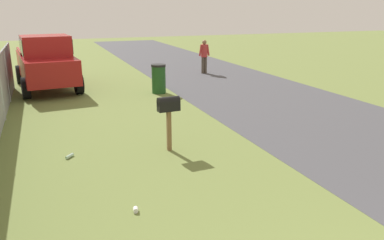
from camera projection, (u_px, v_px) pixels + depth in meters
The scene contains 7 objects.
road_asphalt at pixel (368, 138), 9.53m from camera, with size 60.00×5.59×0.01m, color #47474C.
mailbox at pixel (169, 108), 8.50m from camera, with size 0.23×0.50×1.24m.
pickup_truck at pixel (46, 61), 14.94m from camera, with size 4.95×2.45×2.09m.
trash_bin at pixel (159, 79), 14.40m from camera, with size 0.54×0.54×1.07m.
pedestrian at pixel (204, 54), 18.57m from camera, with size 0.30×0.57×1.59m.
litter_bottle_far_scatter at pixel (70, 156), 8.33m from camera, with size 0.07×0.07×0.22m, color #B2D8BF.
litter_cup_by_mailbox at pixel (136, 210), 6.12m from camera, with size 0.08×0.08×0.10m, color white.
Camera 1 is at (-0.88, 2.90, 3.12)m, focal length 36.36 mm.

